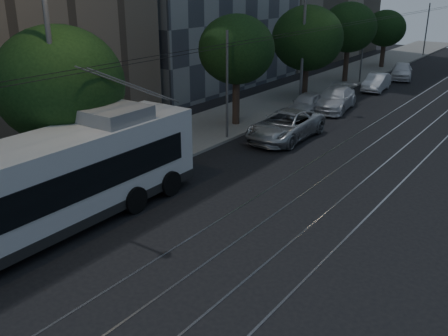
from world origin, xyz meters
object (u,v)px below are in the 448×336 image
at_px(car_white_d, 402,71).
at_px(streetlamp_far, 309,27).
at_px(pickup_silver, 285,125).
at_px(streetlamp_near, 55,29).
at_px(car_white_a, 307,104).
at_px(car_white_b, 335,99).
at_px(car_white_c, 377,82).
at_px(trolleybus, 52,183).

relative_size(car_white_d, streetlamp_far, 0.49).
bearing_deg(pickup_silver, streetlamp_near, -102.48).
relative_size(car_white_a, car_white_b, 0.79).
bearing_deg(car_white_c, car_white_a, -101.67).
relative_size(pickup_silver, car_white_c, 1.38).
height_order(car_white_b, streetlamp_far, streetlamp_far).
bearing_deg(trolleybus, streetlamp_near, 125.08).
relative_size(pickup_silver, car_white_a, 1.38).
height_order(pickup_silver, car_white_c, pickup_silver).
relative_size(pickup_silver, streetlamp_far, 0.63).
bearing_deg(streetlamp_near, car_white_c, 85.50).
distance_m(pickup_silver, streetlamp_near, 14.21).
bearing_deg(streetlamp_near, pickup_silver, 78.03).
bearing_deg(car_white_b, car_white_c, 81.11).
height_order(pickup_silver, car_white_d, pickup_silver).
xyz_separation_m(trolleybus, car_white_d, (1.08, 36.51, -1.06)).
distance_m(pickup_silver, car_white_a, 6.06).
distance_m(car_white_c, streetlamp_near, 29.29).
bearing_deg(car_white_c, car_white_b, -95.80).
bearing_deg(trolleybus, streetlamp_far, 92.85).
height_order(car_white_b, car_white_d, car_white_b).
bearing_deg(car_white_d, car_white_c, -105.69).
height_order(trolleybus, car_white_a, trolleybus).
height_order(car_white_d, streetlamp_near, streetlamp_near).
xyz_separation_m(car_white_a, car_white_c, (1.18, 10.12, -0.02)).
bearing_deg(trolleybus, car_white_d, 87.72).
relative_size(pickup_silver, car_white_d, 1.30).
distance_m(trolleybus, car_white_c, 30.39).
distance_m(pickup_silver, car_white_d, 22.12).
distance_m(trolleybus, car_white_d, 36.54).
bearing_deg(car_white_a, trolleybus, -95.43).
xyz_separation_m(car_white_d, streetlamp_near, (-2.38, -34.70, 6.07)).
bearing_deg(streetlamp_far, streetlamp_near, -89.91).
bearing_deg(pickup_silver, car_white_d, 90.23).
distance_m(car_white_b, streetlamp_near, 21.51).
relative_size(car_white_d, streetlamp_near, 0.38).
distance_m(trolleybus, pickup_silver, 14.49).
bearing_deg(streetlamp_far, trolleybus, -86.57).
bearing_deg(trolleybus, car_white_a, 90.07).
distance_m(car_white_d, streetlamp_far, 15.27).
height_order(trolleybus, car_white_d, trolleybus).
bearing_deg(car_white_a, streetlamp_near, -99.40).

